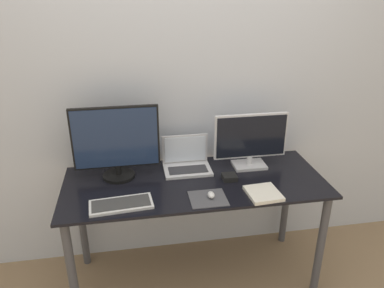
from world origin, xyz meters
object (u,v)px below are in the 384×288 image
(mouse, at_px, (211,195))
(monitor_left, at_px, (116,142))
(book, at_px, (263,193))
(power_brick, at_px, (229,177))
(monitor_right, at_px, (251,140))
(laptop, at_px, (187,161))
(keyboard, at_px, (121,204))

(mouse, bearing_deg, monitor_left, 146.14)
(book, relative_size, power_brick, 2.36)
(monitor_left, xyz_separation_m, monitor_right, (0.87, 0.00, -0.05))
(book, bearing_deg, laptop, 133.31)
(monitor_left, bearing_deg, keyboard, -87.71)
(keyboard, xyz_separation_m, power_brick, (0.68, 0.19, 0.01))
(book, bearing_deg, keyboard, 178.18)
(monitor_right, relative_size, keyboard, 1.35)
(laptop, bearing_deg, monitor_left, -174.82)
(monitor_left, relative_size, laptop, 1.74)
(monitor_left, height_order, power_brick, monitor_left)
(monitor_left, distance_m, mouse, 0.68)
(monitor_left, height_order, monitor_right, monitor_left)
(monitor_left, bearing_deg, laptop, 5.18)
(monitor_left, distance_m, monitor_right, 0.88)
(keyboard, xyz_separation_m, book, (0.83, -0.03, 0.00))
(laptop, height_order, power_brick, laptop)
(laptop, bearing_deg, keyboard, -138.08)
(power_brick, bearing_deg, mouse, -129.87)
(keyboard, relative_size, book, 1.72)
(mouse, xyz_separation_m, book, (0.31, -0.02, -0.01))
(power_brick, bearing_deg, monitor_left, 166.98)
(monitor_right, height_order, laptop, monitor_right)
(monitor_right, bearing_deg, mouse, -134.05)
(keyboard, xyz_separation_m, mouse, (0.52, -0.01, 0.01))
(mouse, height_order, power_brick, mouse)
(book, xyz_separation_m, power_brick, (-0.15, 0.22, 0.01))
(mouse, bearing_deg, keyboard, 179.34)
(laptop, relative_size, power_brick, 3.47)
(laptop, height_order, keyboard, laptop)
(monitor_right, relative_size, book, 2.33)
(monitor_right, xyz_separation_m, keyboard, (-0.86, -0.35, -0.18))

